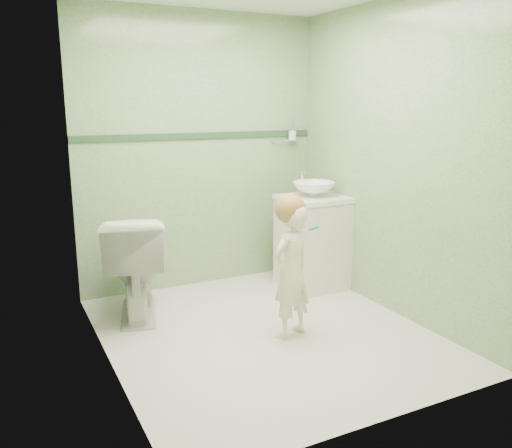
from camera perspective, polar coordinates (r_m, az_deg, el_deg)
ground at (r=3.94m, az=1.00°, el=-11.58°), size 2.50×2.50×0.00m
room_shell at (r=3.61m, az=1.08°, el=6.04°), size 2.50×2.54×2.40m
trim_stripe at (r=4.72m, az=-6.03°, el=9.43°), size 2.20×0.02×0.05m
vanity at (r=4.77m, az=6.06°, el=-2.11°), size 0.52×0.50×0.80m
counter at (r=4.68m, az=6.18°, el=2.74°), size 0.54×0.52×0.04m
basin at (r=4.67m, az=6.20°, el=3.75°), size 0.37×0.37×0.13m
faucet at (r=4.81m, az=5.03°, el=5.01°), size 0.03×0.13×0.18m
cup_holder at (r=5.06m, az=3.84°, el=9.50°), size 0.26×0.07×0.21m
toilet at (r=4.22m, az=-12.85°, el=-4.27°), size 0.65×0.89×0.82m
toddler at (r=3.74m, az=3.77°, el=-5.10°), size 0.40×0.33×0.96m
hair_cap at (r=3.64m, az=3.68°, el=1.64°), size 0.21×0.21×0.21m
teal_toothbrush at (r=3.63m, az=6.10°, el=-0.41°), size 0.10×0.14×0.08m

